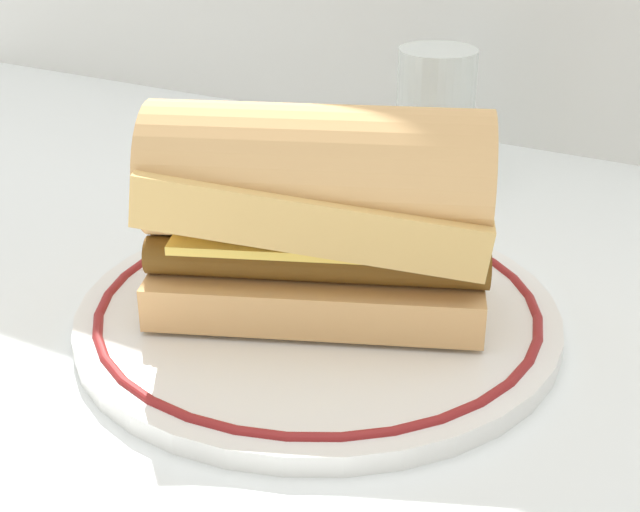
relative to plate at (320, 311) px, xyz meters
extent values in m
plane|color=white|center=(0.03, 0.00, -0.01)|extent=(1.50, 1.50, 0.00)
cylinder|color=white|center=(0.00, 0.00, 0.00)|extent=(0.29, 0.29, 0.01)
torus|color=maroon|center=(0.00, 0.00, 0.00)|extent=(0.27, 0.27, 0.01)
cube|color=#E0A967|center=(0.00, 0.00, 0.02)|extent=(0.21, 0.16, 0.03)
cylinder|color=brown|center=(0.01, -0.02, 0.04)|extent=(0.19, 0.10, 0.02)
cylinder|color=brown|center=(0.00, 0.00, 0.04)|extent=(0.19, 0.10, 0.02)
cylinder|color=brown|center=(-0.01, 0.02, 0.04)|extent=(0.19, 0.10, 0.02)
cube|color=#EFC64C|center=(0.00, 0.00, 0.06)|extent=(0.18, 0.14, 0.01)
cube|color=#DBAF62|center=(0.00, 0.00, 0.08)|extent=(0.22, 0.16, 0.05)
cylinder|color=tan|center=(0.00, 0.00, 0.09)|extent=(0.21, 0.15, 0.08)
cylinder|color=silver|center=(-0.04, 0.26, 0.05)|extent=(0.06, 0.06, 0.11)
cylinder|color=gold|center=(-0.04, 0.26, 0.02)|extent=(0.06, 0.06, 0.06)
camera|label=1|loc=(0.24, -0.43, 0.27)|focal=51.59mm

